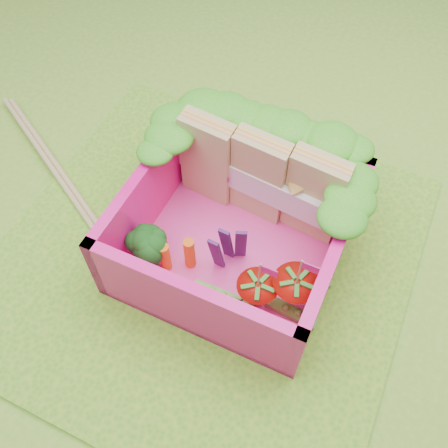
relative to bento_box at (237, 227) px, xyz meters
name	(u,v)px	position (x,y,z in m)	size (l,w,h in m)	color
ground	(204,258)	(-0.17, -0.13, -0.31)	(14.00, 14.00, 0.00)	#6AB031
placemat	(204,256)	(-0.17, -0.13, -0.29)	(2.60, 2.60, 0.03)	#5CAE27
bento_floor	(236,248)	(0.00, 0.00, -0.25)	(1.30, 1.30, 0.05)	#FA3FA6
bento_box	(237,227)	(0.00, 0.00, 0.00)	(1.30, 1.30, 0.55)	#FF158C
lettuce_ruffle	(268,140)	(0.00, 0.46, 0.33)	(1.43, 0.77, 0.11)	#38951B
sandwich_stack	(260,177)	(0.01, 0.36, 0.09)	(1.17, 0.29, 0.64)	tan
broccoli	(147,247)	(-0.45, -0.34, -0.05)	(0.34, 0.34, 0.25)	#5E9C4B
carrot_sticks	(178,255)	(-0.27, -0.29, -0.10)	(0.20, 0.15, 0.26)	orange
purple_wedges	(228,247)	(0.01, -0.14, -0.04)	(0.18, 0.16, 0.38)	#421856
strawberry_left	(257,295)	(0.28, -0.33, -0.09)	(0.25, 0.25, 0.49)	red
strawberry_right	(294,293)	(0.48, -0.24, -0.08)	(0.28, 0.28, 0.52)	red
snap_peas	(264,299)	(0.32, -0.29, -0.20)	(0.77, 0.57, 0.05)	#67C33D
chopsticks	(69,189)	(-1.29, -0.04, -0.25)	(2.08, 1.18, 0.04)	tan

